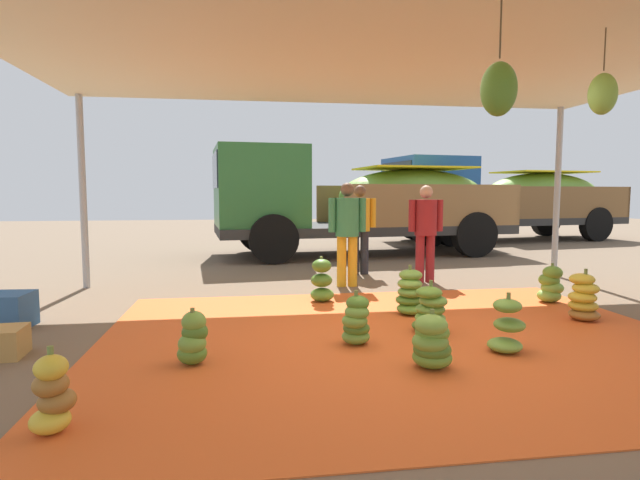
{
  "coord_description": "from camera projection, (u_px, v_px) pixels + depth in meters",
  "views": [
    {
      "loc": [
        -1.46,
        -4.68,
        1.42
      ],
      "look_at": [
        -0.43,
        2.22,
        0.77
      ],
      "focal_mm": 28.64,
      "sensor_mm": 36.0,
      "label": 1
    }
  ],
  "objects": [
    {
      "name": "banana_bunch_8",
      "position": [
        52.0,
        396.0,
        2.99
      ],
      "size": [
        0.35,
        0.34,
        0.52
      ],
      "color": "gold",
      "rests_on": "tarp_orange"
    },
    {
      "name": "crate_0",
      "position": [
        5.0,
        311.0,
        5.34
      ],
      "size": [
        0.53,
        0.48,
        0.37
      ],
      "primitive_type": "cube",
      "rotation": [
        0.0,
        0.0,
        -0.08
      ],
      "color": "#335B8E",
      "rests_on": "ground"
    },
    {
      "name": "worker_2",
      "position": [
        426.0,
        226.0,
        8.04
      ],
      "size": [
        0.56,
        0.34,
        1.53
      ],
      "color": "maroon",
      "rests_on": "ground"
    },
    {
      "name": "banana_bunch_6",
      "position": [
        322.0,
        282.0,
        6.6
      ],
      "size": [
        0.39,
        0.39,
        0.59
      ],
      "color": "#518428",
      "rests_on": "tarp_orange"
    },
    {
      "name": "banana_bunch_9",
      "position": [
        507.0,
        328.0,
        4.52
      ],
      "size": [
        0.38,
        0.36,
        0.53
      ],
      "color": "#75A83D",
      "rests_on": "tarp_orange"
    },
    {
      "name": "ground_plane",
      "position": [
        340.0,
        285.0,
        7.9
      ],
      "size": [
        40.0,
        40.0,
        0.0
      ],
      "primitive_type": "plane",
      "color": "brown"
    },
    {
      "name": "banana_bunch_7",
      "position": [
        551.0,
        285.0,
        6.57
      ],
      "size": [
        0.41,
        0.39,
        0.51
      ],
      "color": "#75A83D",
      "rests_on": "tarp_orange"
    },
    {
      "name": "worker_1",
      "position": [
        360.0,
        223.0,
        8.84
      ],
      "size": [
        0.57,
        0.35,
        1.55
      ],
      "color": "#26262D",
      "rests_on": "ground"
    },
    {
      "name": "tent_canopy",
      "position": [
        406.0,
        37.0,
        4.6
      ],
      "size": [
        8.0,
        7.0,
        2.9
      ],
      "color": "#9EA0A5",
      "rests_on": "ground"
    },
    {
      "name": "banana_bunch_5",
      "position": [
        430.0,
        311.0,
        5.14
      ],
      "size": [
        0.46,
        0.46,
        0.53
      ],
      "color": "#518428",
      "rests_on": "tarp_orange"
    },
    {
      "name": "banana_bunch_3",
      "position": [
        356.0,
        322.0,
        4.73
      ],
      "size": [
        0.35,
        0.37,
        0.51
      ],
      "color": "#6B9E38",
      "rests_on": "tarp_orange"
    },
    {
      "name": "banana_bunch_4",
      "position": [
        432.0,
        343.0,
        4.08
      ],
      "size": [
        0.44,
        0.44,
        0.48
      ],
      "color": "#60932D",
      "rests_on": "tarp_orange"
    },
    {
      "name": "banana_bunch_1",
      "position": [
        584.0,
        299.0,
        5.64
      ],
      "size": [
        0.46,
        0.46,
        0.57
      ],
      "color": "#996628",
      "rests_on": "tarp_orange"
    },
    {
      "name": "cargo_truck_far",
      "position": [
        501.0,
        198.0,
        15.1
      ],
      "size": [
        7.38,
        3.32,
        2.4
      ],
      "color": "#2D2D2D",
      "rests_on": "ground"
    },
    {
      "name": "banana_bunch_0",
      "position": [
        193.0,
        339.0,
        4.18
      ],
      "size": [
        0.35,
        0.34,
        0.47
      ],
      "color": "#518428",
      "rests_on": "tarp_orange"
    },
    {
      "name": "banana_bunch_2",
      "position": [
        410.0,
        294.0,
        5.92
      ],
      "size": [
        0.41,
        0.44,
        0.58
      ],
      "color": "#60932D",
      "rests_on": "tarp_orange"
    },
    {
      "name": "cargo_truck_main",
      "position": [
        356.0,
        200.0,
        11.68
      ],
      "size": [
        6.81,
        3.05,
        2.4
      ],
      "color": "#2D2D2D",
      "rests_on": "ground"
    },
    {
      "name": "worker_0",
      "position": [
        347.0,
        226.0,
        7.68
      ],
      "size": [
        0.57,
        0.35,
        1.57
      ],
      "color": "orange",
      "rests_on": "ground"
    },
    {
      "name": "tarp_orange",
      "position": [
        397.0,
        339.0,
        4.95
      ],
      "size": [
        5.71,
        4.55,
        0.01
      ],
      "primitive_type": "cube",
      "color": "#E05B23",
      "rests_on": "ground"
    }
  ]
}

